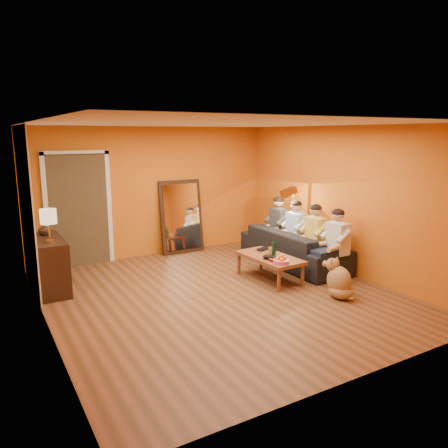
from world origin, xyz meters
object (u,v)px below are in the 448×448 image
sofa (294,247)px  vase (44,229)px  wine_bottle (274,247)px  laptop (266,249)px  person_far_left (337,244)px  person_mid_right (296,232)px  sideboard (49,264)px  tumbler (271,250)px  dog (339,278)px  table_lamp (49,226)px  person_far_right (279,227)px  floor_lamp (293,226)px  coffee_table (269,268)px  mirror_frame (181,216)px  person_mid_left (315,237)px

sofa → vase: vase is taller
wine_bottle → laptop: wine_bottle is taller
person_far_left → person_mid_right: same height
sideboard → vase: vase is taller
tumbler → vase: 3.77m
dog → wine_bottle: wine_bottle is taller
sofa → wine_bottle: (-0.87, -0.54, 0.24)m
person_mid_right → table_lamp: bearing=174.2°
person_mid_right → laptop: (-0.87, -0.24, -0.18)m
table_lamp → person_far_left: 4.66m
person_far_right → tumbler: size_ratio=10.90×
floor_lamp → person_mid_right: bearing=-56.0°
person_far_right → dog: bearing=-104.8°
sofa → person_far_left: (0.13, -1.00, 0.27)m
sofa → tumbler: bearing=114.8°
tumbler → sofa: bearing=24.8°
coffee_table → person_far_right: person_far_right is taller
wine_bottle → laptop: bearing=72.0°
wine_bottle → vase: 3.77m
person_mid_right → person_far_left: bearing=-90.0°
floor_lamp → person_far_left: bearing=-76.4°
coffee_table → person_far_right: bearing=44.4°
person_far_right → vase: size_ratio=5.92×
person_far_left → laptop: bearing=135.2°
dog → person_far_right: bearing=79.1°
sofa → person_far_right: person_far_right is taller
sideboard → dog: size_ratio=1.90×
dog → table_lamp: bearing=153.1°
person_mid_right → tumbler: size_ratio=10.90×
sideboard → floor_lamp: size_ratio=0.82×
mirror_frame → sideboard: bearing=-158.8°
person_far_left → person_mid_right: size_ratio=1.00×
person_mid_right → wine_bottle: size_ratio=3.94×
mirror_frame → tumbler: size_ratio=13.58×
person_far_left → person_far_right: same height
sideboard → laptop: sideboard is taller
sideboard → laptop: (3.50, -0.98, 0.01)m
coffee_table → person_mid_left: bearing=-0.9°
wine_bottle → table_lamp: bearing=162.2°
mirror_frame → person_mid_right: bearing=-49.1°
coffee_table → person_far_left: bearing=-29.0°
sideboard → wine_bottle: bearing=-22.3°
sideboard → tumbler: (3.44, -1.21, 0.05)m
floor_lamp → person_mid_left: size_ratio=1.18×
table_lamp → vase: 0.57m
mirror_frame → vase: size_ratio=7.38×
vase → tumbler: bearing=-23.0°
floor_lamp → person_far_right: bearing=98.5°
coffee_table → mirror_frame: bearing=99.4°
person_far_left → vase: size_ratio=5.92×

